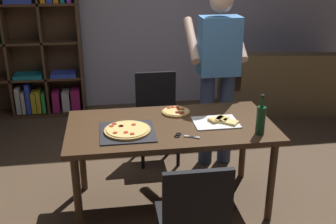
# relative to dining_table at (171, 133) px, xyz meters

# --- Properties ---
(ground_plane) EXTENTS (12.00, 12.00, 0.00)m
(ground_plane) POSITION_rel_dining_table_xyz_m (0.00, 0.00, -0.67)
(ground_plane) COLOR brown
(back_wall) EXTENTS (6.40, 0.10, 2.80)m
(back_wall) POSITION_rel_dining_table_xyz_m (0.00, 2.60, 0.73)
(back_wall) COLOR #BCB7C6
(back_wall) RESTS_ON ground_plane
(dining_table) EXTENTS (1.66, 0.86, 0.75)m
(dining_table) POSITION_rel_dining_table_xyz_m (0.00, 0.00, 0.00)
(dining_table) COLOR #4C331E
(dining_table) RESTS_ON ground_plane
(chair_near_camera) EXTENTS (0.42, 0.42, 0.90)m
(chair_near_camera) POSITION_rel_dining_table_xyz_m (-0.00, -0.91, -0.16)
(chair_near_camera) COLOR black
(chair_near_camera) RESTS_ON ground_plane
(chair_far_side) EXTENTS (0.42, 0.42, 0.90)m
(chair_far_side) POSITION_rel_dining_table_xyz_m (0.00, 0.91, -0.16)
(chair_far_side) COLOR black
(chair_far_side) RESTS_ON ground_plane
(couch) EXTENTS (1.79, 1.04, 0.85)m
(couch) POSITION_rel_dining_table_xyz_m (1.89, 1.99, -0.37)
(couch) COLOR brown
(couch) RESTS_ON ground_plane
(bookshelf) EXTENTS (1.40, 0.35, 1.95)m
(bookshelf) POSITION_rel_dining_table_xyz_m (-1.48, 2.38, 0.27)
(bookshelf) COLOR #513823
(bookshelf) RESTS_ON ground_plane
(person_serving_pizza) EXTENTS (0.55, 0.54, 1.75)m
(person_serving_pizza) POSITION_rel_dining_table_xyz_m (0.57, 0.69, 0.33)
(person_serving_pizza) COLOR #38476B
(person_serving_pizza) RESTS_ON ground_plane
(pepperoni_pizza_on_tray) EXTENTS (0.42, 0.42, 0.04)m
(pepperoni_pizza_on_tray) POSITION_rel_dining_table_xyz_m (-0.36, -0.11, 0.09)
(pepperoni_pizza_on_tray) COLOR #2D2D33
(pepperoni_pizza_on_tray) RESTS_ON dining_table
(pizza_slices_on_towel) EXTENTS (0.36, 0.28, 0.03)m
(pizza_slices_on_towel) POSITION_rel_dining_table_xyz_m (0.39, -0.02, 0.09)
(pizza_slices_on_towel) COLOR white
(pizza_slices_on_towel) RESTS_ON dining_table
(wine_bottle) EXTENTS (0.07, 0.07, 0.32)m
(wine_bottle) POSITION_rel_dining_table_xyz_m (0.65, -0.28, 0.20)
(wine_bottle) COLOR #194723
(wine_bottle) RESTS_ON dining_table
(kitchen_scissors) EXTENTS (0.20, 0.13, 0.01)m
(kitchen_scissors) POSITION_rel_dining_table_xyz_m (0.05, -0.24, 0.08)
(kitchen_scissors) COLOR silver
(kitchen_scissors) RESTS_ON dining_table
(second_pizza_plain) EXTENTS (0.24, 0.24, 0.03)m
(second_pizza_plain) POSITION_rel_dining_table_xyz_m (0.08, 0.24, 0.09)
(second_pizza_plain) COLOR tan
(second_pizza_plain) RESTS_ON dining_table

